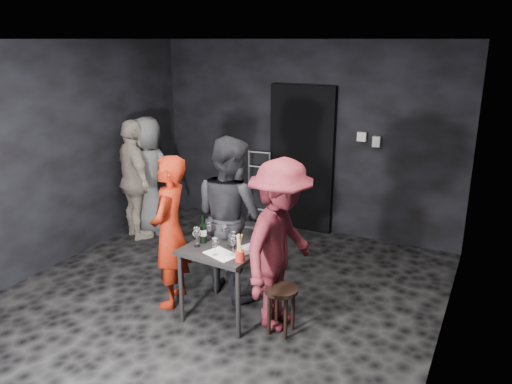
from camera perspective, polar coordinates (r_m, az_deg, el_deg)
The scene contains 26 objects.
floor at distance 5.51m, azimuth -4.80°, elevation -12.31°, with size 4.50×5.00×0.02m, color black.
ceiling at distance 4.80m, azimuth -5.63°, elevation 17.01°, with size 4.50×5.00×0.02m, color silver.
wall_back at distance 7.17m, azimuth 5.48°, elevation 6.18°, with size 4.50×0.04×2.70m, color black.
wall_left at distance 6.44m, azimuth -22.46°, elevation 3.70°, with size 0.04×5.00×2.70m, color black.
wall_right at distance 4.29m, azimuth 21.27°, elevation -2.46°, with size 0.04×5.00×2.70m, color black.
doorway at distance 7.18m, azimuth 5.24°, elevation 3.75°, with size 0.95×0.10×2.10m, color black.
wallbox_upper at distance 6.85m, azimuth 12.01°, elevation 6.21°, with size 0.12×0.06×0.12m, color #B7B7B2.
wallbox_lower at distance 6.81m, azimuth 13.61°, elevation 5.62°, with size 0.10×0.06×0.14m, color #B7B7B2.
hand_truck at distance 7.51m, azimuth 0.25°, elevation -2.26°, with size 0.38×0.33×1.13m.
tasting_table at distance 4.98m, azimuth -3.55°, elevation -7.25°, with size 0.72×0.72×0.75m.
stool at distance 4.80m, azimuth 2.91°, elevation -12.00°, with size 0.32×0.32×0.47m.
server_red at distance 5.20m, azimuth -9.84°, elevation -3.93°, with size 0.63×0.41×1.71m, color #981D0A.
woman_black at distance 5.32m, azimuth -2.97°, elevation -1.31°, with size 0.99×0.55×2.04m, color black.
man_maroon at distance 4.70m, azimuth 2.81°, elevation -4.99°, with size 1.21×0.56×1.87m, color maroon.
bystander_cream at distance 7.04m, azimuth -13.77°, elevation 2.07°, with size 1.10×0.52×1.87m, color #BFAB97.
bystander_grey at distance 7.22m, azimuth -12.37°, elevation 2.61°, with size 0.92×0.50×1.88m, color #5D5D5D.
tasting_mat at distance 4.76m, azimuth -4.00°, elevation -7.11°, with size 0.31×0.21×0.00m, color white.
wine_glass_a at distance 4.92m, azimuth -6.77°, elevation -5.03°, with size 0.08×0.08×0.21m, color white, non-canonical shape.
wine_glass_b at distance 5.06m, azimuth -5.39°, elevation -4.41°, with size 0.08×0.08×0.20m, color white, non-canonical shape.
wine_glass_c at distance 5.04m, azimuth -3.65°, elevation -4.58°, with size 0.07×0.07×0.18m, color white, non-canonical shape.
wine_glass_d at distance 4.71m, azimuth -4.67°, elevation -6.14°, with size 0.07×0.07×0.19m, color white, non-canonical shape.
wine_glass_e at distance 4.70m, azimuth -2.67°, elevation -5.98°, with size 0.08×0.08×0.22m, color white, non-canonical shape.
wine_glass_f at distance 4.87m, azimuth -2.66°, elevation -5.40°, with size 0.07×0.07×0.18m, color white, non-canonical shape.
wine_bottle at distance 5.00m, azimuth -6.07°, elevation -4.63°, with size 0.07×0.07×0.28m.
breadstick_cup at distance 4.57m, azimuth -1.88°, elevation -6.45°, with size 0.09×0.09×0.28m.
reserved_card at distance 4.75m, azimuth -1.40°, elevation -6.52°, with size 0.08×0.13×0.10m, color white, non-canonical shape.
Camera 1 is at (2.57, -4.06, 2.70)m, focal length 35.00 mm.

